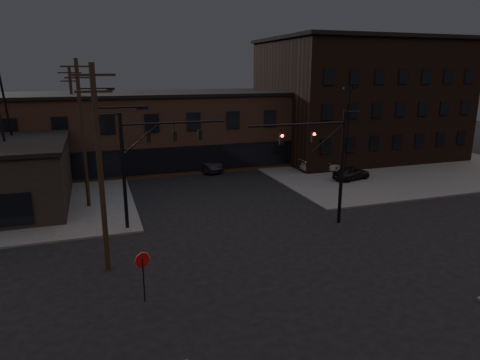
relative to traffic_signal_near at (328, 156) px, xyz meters
name	(u,v)px	position (x,y,z in m)	size (l,w,h in m)	color
ground	(282,260)	(-5.36, -4.50, -4.93)	(140.00, 140.00, 0.00)	black
sidewalk_ne	(373,160)	(16.64, 17.50, -4.86)	(30.00, 30.00, 0.15)	#474744
building_row	(182,130)	(-5.36, 23.50, -0.93)	(40.00, 12.00, 8.00)	brown
building_right	(358,100)	(16.64, 21.50, 2.07)	(22.00, 16.00, 14.00)	black
traffic_signal_near	(328,156)	(0.00, 0.00, 0.00)	(7.12, 0.24, 8.00)	black
traffic_signal_far	(142,157)	(-12.07, 3.50, 0.08)	(7.12, 0.24, 8.00)	black
stop_sign	(143,265)	(-13.36, -6.49, -3.09)	(0.72, 0.33, 2.48)	black
utility_pole_near	(101,165)	(-14.79, -2.50, 0.94)	(3.70, 0.28, 11.00)	black
utility_pole_mid	(83,131)	(-15.79, 9.50, 1.19)	(3.70, 0.28, 11.50)	black
utility_pole_far	(74,120)	(-16.86, 21.50, 0.85)	(2.20, 0.28, 11.00)	black
lot_light_a	(348,126)	(7.64, 9.50, 0.58)	(1.50, 0.28, 9.14)	black
lot_light_b	(370,119)	(13.64, 14.50, 0.58)	(1.50, 0.28, 9.14)	black
parked_car_lot_a	(351,173)	(8.68, 10.03, -4.10)	(1.61, 4.01, 1.37)	black
parked_car_lot_b	(322,165)	(7.82, 14.39, -4.11)	(1.89, 4.65, 1.35)	silver
car_crossing	(203,163)	(-4.14, 18.93, -4.07)	(1.82, 5.21, 1.72)	black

